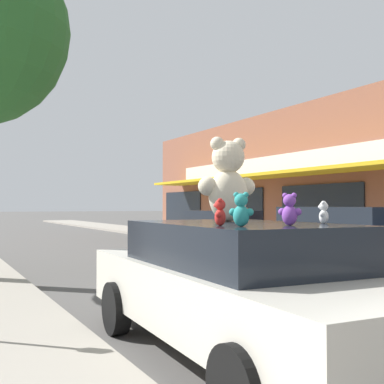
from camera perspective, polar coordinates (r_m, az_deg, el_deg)
plush_art_car at (r=5.17m, az=5.58°, el=-10.93°), size 2.14×4.84×1.42m
teddy_bear_giant at (r=5.50m, az=4.28°, el=1.31°), size 0.72×0.46×0.96m
teddy_bear_teal at (r=4.20m, az=5.84°, el=-2.13°), size 0.20×0.20×0.30m
teddy_bear_white at (r=5.00m, az=15.33°, el=-2.39°), size 0.16×0.15×0.23m
teddy_bear_purple at (r=4.51m, az=11.50°, el=-2.07°), size 0.19×0.22×0.30m
teddy_bear_brown at (r=6.12m, az=5.71°, el=-1.96°), size 0.23×0.16×0.30m
teddy_bear_red at (r=4.33m, az=3.33°, el=-2.45°), size 0.16×0.18×0.25m
parked_car_far_center at (r=11.62m, az=17.81°, el=-5.25°), size 2.07×4.46×1.58m
parked_car_far_right at (r=15.90m, az=3.46°, el=-4.60°), size 1.99×4.05×1.44m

